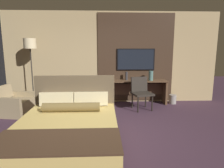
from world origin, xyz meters
TOP-DOWN VIEW (x-y plane):
  - ground_plane at (0.00, 0.00)m, footprint 16.00×16.00m
  - wall_back_tv_panel at (0.14, 2.59)m, footprint 7.20×0.09m
  - bed at (-0.59, -0.46)m, footprint 1.67×2.20m
  - desk at (1.03, 2.34)m, footprint 1.85×0.45m
  - tv at (1.03, 2.52)m, footprint 1.17×0.04m
  - desk_chair at (1.07, 1.79)m, footprint 0.64×0.63m
  - armchair_by_window at (-2.33, 1.49)m, footprint 0.92×0.94m
  - floor_lamp at (-2.02, 2.11)m, footprint 0.34×0.34m
  - vase_tall at (0.73, 2.38)m, footprint 0.07×0.07m
  - vase_short at (1.46, 2.28)m, footprint 0.13×0.13m
  - waste_bin at (2.17, 2.27)m, footprint 0.22×0.22m

SIDE VIEW (x-z plane):
  - ground_plane at x=0.00m, z-range 0.00..0.00m
  - waste_bin at x=2.17m, z-range 0.00..0.28m
  - armchair_by_window at x=-2.33m, z-range -0.13..0.63m
  - bed at x=-0.59m, z-range -0.25..0.88m
  - desk at x=1.03m, z-range 0.13..0.87m
  - desk_chair at x=1.07m, z-range 0.09..0.99m
  - vase_tall at x=0.73m, z-range 0.74..0.99m
  - vase_short at x=1.46m, z-range 0.74..1.03m
  - tv at x=1.03m, z-range 1.03..1.69m
  - wall_back_tv_panel at x=0.14m, z-range 0.00..2.80m
  - floor_lamp at x=-2.02m, z-range 0.68..2.65m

